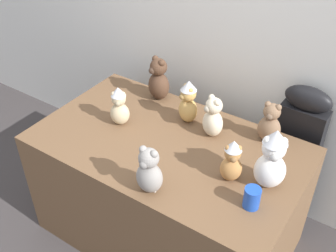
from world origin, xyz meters
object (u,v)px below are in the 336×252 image
object	(u,v)px
teddy_bear_snow	(272,160)
teddy_bear_caramel	(232,161)
display_table	(168,191)
teddy_bear_cream	(213,118)
teddy_bear_sand	(119,106)
teddy_bear_mocha	(270,123)
teddy_bear_honey	(188,102)
party_cup_blue	(252,198)
instrument_case	(294,158)
teddy_bear_cocoa	(159,80)
teddy_bear_ash	(149,171)

from	to	relation	value
teddy_bear_snow	teddy_bear_caramel	size ratio (longest dim) A/B	1.39
display_table	teddy_bear_cream	bearing A→B (deg)	50.87
teddy_bear_sand	teddy_bear_mocha	bearing A→B (deg)	-8.46
teddy_bear_cream	teddy_bear_honey	xyz separation A→B (m)	(-0.19, 0.04, 0.02)
teddy_bear_caramel	party_cup_blue	world-z (taller)	teddy_bear_caramel
instrument_case	party_cup_blue	size ratio (longest dim) A/B	9.60
teddy_bear_caramel	teddy_bear_mocha	bearing A→B (deg)	53.27
teddy_bear_snow	teddy_bear_honey	size ratio (longest dim) A/B	1.23
teddy_bear_mocha	teddy_bear_sand	xyz separation A→B (m)	(-0.80, -0.34, 0.01)
teddy_bear_mocha	teddy_bear_cream	bearing A→B (deg)	-159.04
teddy_bear_mocha	teddy_bear_cocoa	distance (m)	0.77
teddy_bear_snow	teddy_bear_honey	xyz separation A→B (m)	(-0.62, 0.25, -0.03)
display_table	teddy_bear_honey	bearing A→B (deg)	95.03
teddy_bear_mocha	teddy_bear_ash	bearing A→B (deg)	-118.44
teddy_bear_sand	teddy_bear_cocoa	xyz separation A→B (m)	(0.03, 0.36, 0.01)
teddy_bear_mocha	teddy_bear_snow	bearing A→B (deg)	-70.57
teddy_bear_mocha	teddy_bear_cocoa	bearing A→B (deg)	175.06
teddy_bear_snow	party_cup_blue	world-z (taller)	teddy_bear_snow
teddy_bear_mocha	teddy_bear_sand	world-z (taller)	same
teddy_bear_caramel	teddy_bear_sand	size ratio (longest dim) A/B	0.97
instrument_case	party_cup_blue	xyz separation A→B (m)	(0.01, -0.76, 0.31)
teddy_bear_snow	party_cup_blue	size ratio (longest dim) A/B	3.13
teddy_bear_snow	party_cup_blue	bearing A→B (deg)	-118.29
party_cup_blue	teddy_bear_ash	bearing A→B (deg)	-158.67
instrument_case	teddy_bear_cocoa	distance (m)	1.00
teddy_bear_honey	party_cup_blue	size ratio (longest dim) A/B	2.54
teddy_bear_sand	display_table	bearing A→B (deg)	-31.02
teddy_bear_snow	teddy_bear_caramel	xyz separation A→B (m)	(-0.18, -0.06, -0.05)
instrument_case	party_cup_blue	distance (m)	0.82
display_table	teddy_bear_mocha	size ratio (longest dim) A/B	6.11
instrument_case	teddy_bear_caramel	xyz separation A→B (m)	(-0.16, -0.65, 0.37)
display_table	teddy_bear_snow	xyz separation A→B (m)	(0.60, -0.00, 0.56)
teddy_bear_honey	teddy_bear_sand	bearing A→B (deg)	-112.57
teddy_bear_sand	teddy_bear_cocoa	distance (m)	0.37
teddy_bear_mocha	party_cup_blue	bearing A→B (deg)	-78.79
teddy_bear_cocoa	teddy_bear_honey	xyz separation A→B (m)	(0.29, -0.11, -0.00)
display_table	teddy_bear_cream	distance (m)	0.58
display_table	teddy_bear_cocoa	bearing A→B (deg)	130.93
teddy_bear_mocha	party_cup_blue	distance (m)	0.54
party_cup_blue	teddy_bear_cream	bearing A→B (deg)	137.57
teddy_bear_snow	teddy_bear_ash	bearing A→B (deg)	-168.11
teddy_bear_sand	teddy_bear_cocoa	world-z (taller)	teddy_bear_cocoa
teddy_bear_ash	teddy_bear_snow	size ratio (longest dim) A/B	0.77
teddy_bear_cream	teddy_bear_sand	size ratio (longest dim) A/B	1.01
teddy_bear_cocoa	teddy_bear_honey	size ratio (longest dim) A/B	1.06
teddy_bear_mocha	teddy_bear_sand	bearing A→B (deg)	-160.22
teddy_bear_cocoa	teddy_bear_mocha	bearing A→B (deg)	18.47
instrument_case	teddy_bear_ash	world-z (taller)	instrument_case
display_table	teddy_bear_snow	distance (m)	0.82
instrument_case	teddy_bear_cocoa	size ratio (longest dim) A/B	3.57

